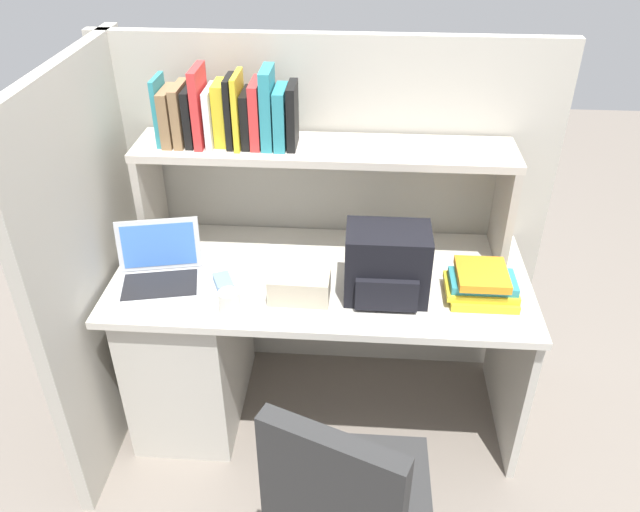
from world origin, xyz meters
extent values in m
plane|color=slate|center=(0.00, 0.00, 0.00)|extent=(8.00, 8.00, 0.00)
cube|color=beige|center=(0.00, 0.00, 0.71)|extent=(1.60, 0.70, 0.03)
cube|color=beige|center=(-0.55, 0.00, 0.35)|extent=(0.40, 0.64, 0.70)
cube|color=beige|center=(0.78, 0.00, 0.35)|extent=(0.03, 0.64, 0.70)
cube|color=#B2ADA0|center=(0.00, 0.38, 0.78)|extent=(1.84, 0.05, 1.55)
cube|color=#B2ADA0|center=(-0.85, -0.05, 0.78)|extent=(0.05, 1.06, 1.55)
cube|color=#B3A99C|center=(-0.70, 0.20, 0.94)|extent=(0.03, 0.28, 0.42)
cube|color=#B3A99C|center=(0.70, 0.20, 0.94)|extent=(0.03, 0.28, 0.42)
cube|color=beige|center=(0.00, 0.20, 1.17)|extent=(1.44, 0.28, 0.03)
cube|color=teal|center=(-0.61, 0.20, 1.30)|extent=(0.02, 0.14, 0.25)
cube|color=olive|center=(-0.58, 0.20, 1.28)|extent=(0.04, 0.16, 0.21)
cube|color=olive|center=(-0.54, 0.20, 1.29)|extent=(0.03, 0.18, 0.22)
cube|color=black|center=(-0.50, 0.21, 1.29)|extent=(0.03, 0.17, 0.21)
cube|color=red|center=(-0.46, 0.20, 1.32)|extent=(0.03, 0.17, 0.29)
cube|color=white|center=(-0.42, 0.20, 1.29)|extent=(0.02, 0.16, 0.21)
cube|color=yellow|center=(-0.38, 0.21, 1.30)|extent=(0.04, 0.13, 0.23)
cube|color=black|center=(-0.35, 0.19, 1.31)|extent=(0.02, 0.13, 0.26)
cube|color=yellow|center=(-0.32, 0.19, 1.31)|extent=(0.02, 0.17, 0.27)
cube|color=black|center=(-0.29, 0.21, 1.28)|extent=(0.03, 0.16, 0.20)
cube|color=red|center=(-0.25, 0.20, 1.30)|extent=(0.03, 0.17, 0.24)
cube|color=teal|center=(-0.21, 0.20, 1.32)|extent=(0.04, 0.16, 0.29)
cube|color=teal|center=(-0.16, 0.20, 1.29)|extent=(0.04, 0.16, 0.22)
cube|color=black|center=(-0.12, 0.20, 1.30)|extent=(0.03, 0.15, 0.23)
cube|color=#B7BABF|center=(-0.59, -0.13, 0.74)|extent=(0.35, 0.28, 0.02)
cube|color=black|center=(-0.59, -0.13, 0.75)|extent=(0.30, 0.23, 0.00)
cube|color=#B7BABF|center=(-0.62, -0.01, 0.85)|extent=(0.31, 0.11, 0.20)
cube|color=#3F72CC|center=(-0.62, -0.02, 0.85)|extent=(0.27, 0.09, 0.17)
cube|color=black|center=(0.25, -0.10, 0.87)|extent=(0.30, 0.20, 0.27)
cube|color=black|center=(0.25, -0.21, 0.80)|extent=(0.22, 0.04, 0.12)
cube|color=#7299C6|center=(-0.36, -0.10, 0.75)|extent=(0.10, 0.12, 0.03)
cylinder|color=white|center=(-0.30, -0.26, 0.78)|extent=(0.08, 0.08, 0.09)
cube|color=#BFB299|center=(-0.07, -0.16, 0.78)|extent=(0.22, 0.13, 0.10)
cube|color=yellow|center=(0.60, -0.11, 0.75)|extent=(0.24, 0.18, 0.03)
cube|color=yellow|center=(0.59, -0.10, 0.77)|extent=(0.26, 0.17, 0.03)
cube|color=teal|center=(0.59, -0.10, 0.80)|extent=(0.24, 0.14, 0.03)
cube|color=orange|center=(0.59, -0.10, 0.83)|extent=(0.18, 0.20, 0.03)
cube|color=#2D2D2D|center=(0.17, -0.79, 0.45)|extent=(0.44, 0.44, 0.08)
cube|color=#2D2D2D|center=(0.09, -0.97, 0.71)|extent=(0.39, 0.21, 0.44)
camera|label=1|loc=(0.14, -2.02, 2.13)|focal=35.69mm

